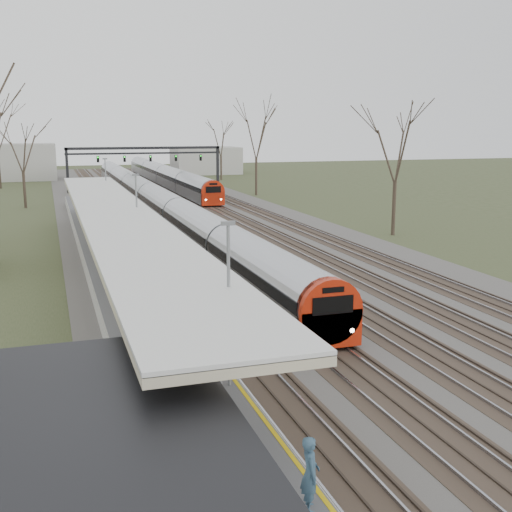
{
  "coord_description": "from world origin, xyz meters",
  "views": [
    {
      "loc": [
        -12.59,
        -3.67,
        8.73
      ],
      "look_at": [
        -2.29,
        28.04,
        2.0
      ],
      "focal_mm": 45.0,
      "sensor_mm": 36.0,
      "label": 1
    }
  ],
  "objects": [
    {
      "name": "track_bed",
      "position": [
        0.26,
        55.0,
        0.06
      ],
      "size": [
        24.0,
        160.0,
        0.22
      ],
      "color": "#474442",
      "rests_on": "ground"
    },
    {
      "name": "tree_east_far",
      "position": [
        14.0,
        42.0,
        7.29
      ],
      "size": [
        5.0,
        5.0,
        10.3
      ],
      "color": "#2D231C",
      "rests_on": "ground"
    },
    {
      "name": "station_building",
      "position": [
        -12.5,
        8.0,
        1.6
      ],
      "size": [
        6.0,
        9.0,
        3.2
      ],
      "primitive_type": "cube",
      "color": "silver",
      "rests_on": "ground"
    },
    {
      "name": "canopy",
      "position": [
        -9.05,
        32.99,
        3.93
      ],
      "size": [
        4.1,
        50.0,
        3.11
      ],
      "color": "slate",
      "rests_on": "platform"
    },
    {
      "name": "platform",
      "position": [
        -9.05,
        37.5,
        0.5
      ],
      "size": [
        3.5,
        69.0,
        1.0
      ],
      "primitive_type": "cube",
      "color": "#9E9B93",
      "rests_on": "ground"
    },
    {
      "name": "train_far",
      "position": [
        4.5,
        93.83,
        1.48
      ],
      "size": [
        2.62,
        60.21,
        3.05
      ],
      "color": "#999CA2",
      "rests_on": "ground"
    },
    {
      "name": "train_near",
      "position": [
        -2.5,
        62.79,
        1.48
      ],
      "size": [
        2.62,
        90.21,
        3.05
      ],
      "color": "#999CA2",
      "rests_on": "ground"
    },
    {
      "name": "passenger",
      "position": [
        -7.86,
        7.31,
        1.81
      ],
      "size": [
        0.51,
        0.66,
        1.61
      ],
      "primitive_type": "imported",
      "rotation": [
        0.0,
        0.0,
        1.35
      ],
      "color": "#324E61",
      "rests_on": "platform"
    },
    {
      "name": "signal_gantry",
      "position": [
        0.29,
        84.99,
        4.91
      ],
      "size": [
        21.0,
        0.59,
        6.08
      ],
      "color": "black",
      "rests_on": "ground"
    }
  ]
}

